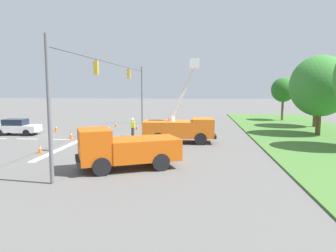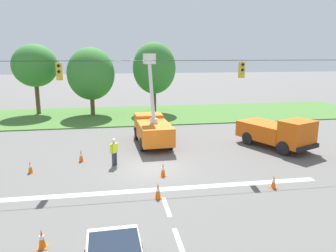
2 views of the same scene
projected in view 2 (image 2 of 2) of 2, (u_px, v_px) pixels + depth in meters
The scene contains 16 objects.
ground_plane at pixel (153, 168), 20.46m from camera, with size 200.00×200.00×0.00m, color #605E5B.
grass_verge at pixel (134, 115), 37.78m from camera, with size 56.00×12.00×0.10m, color #477533.
lane_markings at pixel (165, 202), 15.81m from camera, with size 17.60×15.25×0.01m.
signal_gantry at pixel (153, 101), 19.54m from camera, with size 26.20×0.33×7.20m.
tree_west at pixel (35, 66), 37.22m from camera, with size 5.06×4.93×8.07m.
tree_centre at pixel (91, 74), 36.64m from camera, with size 5.25×5.69×7.70m.
tree_east at pixel (154, 68), 38.42m from camera, with size 5.04×4.59×8.32m.
utility_truck_bucket_lift at pixel (152, 127), 25.65m from camera, with size 2.59×6.15×7.00m.
utility_truck_support_near at pixel (277, 132), 24.58m from camera, with size 4.60×6.30×2.39m.
road_worker at pixel (114, 150), 20.75m from camera, with size 0.51×0.47×1.77m.
traffic_cone_mid_left at pixel (81, 156), 21.68m from camera, with size 0.36×0.36×0.79m.
traffic_cone_mid_right at pixel (30, 167), 19.59m from camera, with size 0.36×0.36×0.72m.
traffic_cone_lane_edge_a at pixel (163, 170), 19.10m from camera, with size 0.36×0.36×0.76m.
traffic_cone_far_left at pixel (274, 182), 17.38m from camera, with size 0.36×0.36×0.71m.
traffic_cone_far_right at pixel (158, 190), 16.16m from camera, with size 0.36×0.36×0.79m.
traffic_cone_centre_line at pixel (42, 239), 12.00m from camera, with size 0.36×0.36×0.75m.
Camera 2 is at (-2.28, -19.29, 7.01)m, focal length 35.00 mm.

